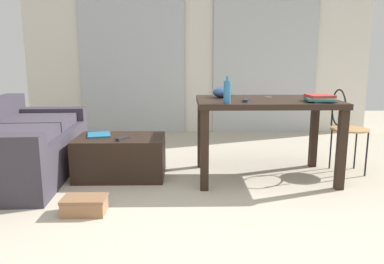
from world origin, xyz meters
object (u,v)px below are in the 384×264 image
object	(u,v)px
tv_remote_primary	(123,138)
shoebox	(85,205)
book_stack	(319,98)
tv_remote_on_table	(247,100)
bottle_near	(227,92)
coffee_table	(121,157)
wire_chair	(344,121)
magazine	(99,135)
bowl	(222,92)
scissors	(269,97)
couch	(18,146)
craft_table	(266,110)

from	to	relation	value
tv_remote_primary	shoebox	world-z (taller)	tv_remote_primary
book_stack	tv_remote_on_table	xyz separation A→B (m)	(-0.63, 0.03, -0.02)
bottle_near	shoebox	world-z (taller)	bottle_near
bottle_near	book_stack	world-z (taller)	bottle_near
shoebox	coffee_table	bearing A→B (deg)	81.85
wire_chair	tv_remote_primary	distance (m)	2.13
magazine	tv_remote_primary	bearing A→B (deg)	-49.67
bowl	scissors	xyz separation A→B (m)	(0.45, 0.01, -0.05)
bottle_near	book_stack	bearing A→B (deg)	8.66
couch	craft_table	distance (m)	2.37
craft_table	shoebox	distance (m)	1.80
couch	bowl	size ratio (longest dim) A/B	9.90
bottle_near	wire_chair	bearing A→B (deg)	21.04
bottle_near	magazine	bearing A→B (deg)	159.72
tv_remote_on_table	magazine	distance (m)	1.44
book_stack	scissors	distance (m)	0.51
tv_remote_on_table	scissors	bearing A→B (deg)	68.45
coffee_table	tv_remote_on_table	world-z (taller)	tv_remote_on_table
bottle_near	bowl	bearing A→B (deg)	89.39
scissors	tv_remote_primary	xyz separation A→B (m)	(-1.38, -0.24, -0.35)
bottle_near	bowl	distance (m)	0.47
craft_table	tv_remote_on_table	distance (m)	0.29
bottle_near	tv_remote_primary	world-z (taller)	bottle_near
wire_chair	shoebox	distance (m)	2.52
wire_chair	scissors	world-z (taller)	wire_chair
couch	shoebox	world-z (taller)	couch
coffee_table	book_stack	world-z (taller)	book_stack
tv_remote_on_table	shoebox	xyz separation A→B (m)	(-1.28, -0.66, -0.69)
wire_chair	coffee_table	bearing A→B (deg)	-177.66
coffee_table	tv_remote_primary	bearing A→B (deg)	-71.61
craft_table	bowl	bearing A→B (deg)	159.55
tv_remote_on_table	tv_remote_primary	xyz separation A→B (m)	(-1.11, 0.09, -0.36)
bowl	tv_remote_primary	xyz separation A→B (m)	(-0.92, -0.23, -0.39)
craft_table	bottle_near	bearing A→B (deg)	-140.83
couch	craft_table	xyz separation A→B (m)	(2.34, -0.10, 0.35)
couch	tv_remote_on_table	xyz separation A→B (m)	(2.14, -0.27, 0.47)
bottle_near	tv_remote_on_table	xyz separation A→B (m)	(0.19, 0.15, -0.08)
tv_remote_on_table	magazine	world-z (taller)	tv_remote_on_table
craft_table	magazine	world-z (taller)	craft_table
wire_chair	tv_remote_on_table	world-z (taller)	wire_chair
wire_chair	scissors	bearing A→B (deg)	178.44
couch	coffee_table	world-z (taller)	couch
magazine	tv_remote_on_table	bearing A→B (deg)	-24.05
craft_table	scissors	bearing A→B (deg)	68.80
craft_table	bottle_near	xyz separation A→B (m)	(-0.40, -0.32, 0.20)
bowl	tv_remote_primary	distance (m)	1.03
bottle_near	magazine	distance (m)	1.33
scissors	tv_remote_primary	size ratio (longest dim) A/B	0.77
bottle_near	bowl	size ratio (longest dim) A/B	1.27
couch	tv_remote_on_table	distance (m)	2.20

